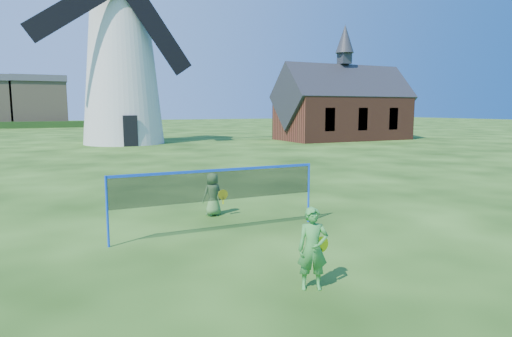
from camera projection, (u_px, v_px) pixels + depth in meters
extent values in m
plane|color=black|center=(257.00, 234.00, 10.39)|extent=(220.00, 220.00, 0.00)
cube|color=black|center=(131.00, 131.00, 34.32)|extent=(1.10, 0.13, 2.43)
cube|color=black|center=(127.00, 75.00, 34.34)|extent=(0.77, 0.13, 0.99)
cube|color=black|center=(124.00, 30.00, 34.34)|extent=(0.66, 0.13, 0.88)
cube|color=black|center=(74.00, 6.00, 32.19)|extent=(7.25, 0.11, 5.62)
cube|color=black|center=(157.00, 29.00, 34.84)|extent=(5.62, 0.11, 7.25)
cube|color=brown|center=(343.00, 118.00, 41.99)|extent=(12.07, 6.04, 4.02)
cube|color=#2D3035|center=(343.00, 97.00, 41.72)|extent=(12.68, 6.15, 6.15)
cube|color=#2D3035|center=(344.00, 59.00, 41.23)|extent=(1.01, 1.01, 1.01)
cone|color=#2D3035|center=(345.00, 39.00, 40.99)|extent=(1.71, 1.71, 2.62)
cube|color=black|center=(330.00, 120.00, 37.85)|extent=(1.01, 0.10, 2.01)
cube|color=black|center=(363.00, 119.00, 39.32)|extent=(1.01, 0.10, 2.01)
cube|color=black|center=(393.00, 119.00, 40.80)|extent=(1.01, 0.10, 2.01)
cylinder|color=blue|center=(107.00, 212.00, 9.34)|extent=(0.05, 0.05, 1.55)
cylinder|color=blue|center=(309.00, 193.00, 11.43)|extent=(0.05, 0.05, 1.55)
cube|color=black|center=(218.00, 186.00, 10.34)|extent=(5.00, 0.02, 0.70)
cube|color=blue|center=(218.00, 170.00, 10.29)|extent=(5.00, 0.02, 0.06)
imported|color=green|center=(313.00, 249.00, 7.17)|extent=(0.59, 0.50, 1.37)
cylinder|color=#EAF30C|center=(321.00, 244.00, 7.45)|extent=(0.28, 0.02, 0.28)
cube|color=#EAF30C|center=(321.00, 254.00, 7.47)|extent=(0.03, 0.02, 0.20)
imported|color=#548C43|center=(213.00, 194.00, 12.16)|extent=(0.65, 0.49, 1.19)
cylinder|color=#EAF30C|center=(223.00, 195.00, 12.06)|extent=(0.28, 0.02, 0.28)
cube|color=#EAF30C|center=(223.00, 201.00, 12.08)|extent=(0.03, 0.02, 0.20)
cube|color=gray|center=(41.00, 105.00, 72.27)|extent=(7.77, 8.00, 7.19)
cube|color=#4C4C54|center=(39.00, 79.00, 71.71)|extent=(8.07, 8.40, 1.00)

